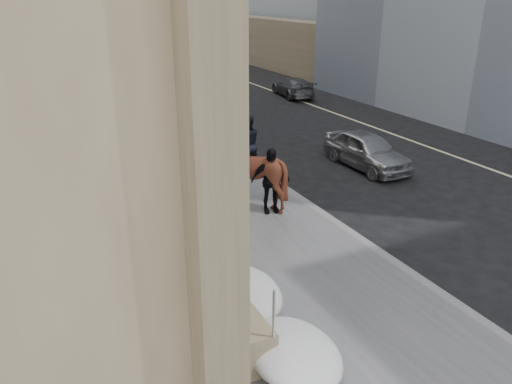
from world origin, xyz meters
TOP-DOWN VIEW (x-y plane):
  - ground at (0.00, 0.00)m, footprint 140.00×140.00m
  - sidewalk at (0.00, 10.00)m, footprint 5.00×80.00m
  - curb at (2.62, 10.00)m, footprint 0.24×80.00m
  - lane_line at (10.50, 10.00)m, footprint 0.15×70.00m
  - far_podium at (15.50, 10.00)m, footprint 2.00×80.00m
  - streetlight_mid at (2.74, 14.00)m, footprint 1.71×0.24m
  - streetlight_far at (2.74, 34.00)m, footprint 1.71×0.24m
  - traffic_signal at (2.07, 22.00)m, footprint 4.10×0.22m
  - snow_bank at (-1.42, 8.11)m, footprint 1.70×18.10m
  - mounted_horse_left at (-1.43, 6.15)m, footprint 1.66×2.88m
  - mounted_horse_right at (0.92, 4.67)m, footprint 1.93×2.13m
  - pedestrian at (1.28, 4.00)m, footprint 1.21×0.73m
  - car_silver at (6.49, 6.23)m, footprint 1.59×3.91m
  - car_grey at (10.77, 19.08)m, footprint 2.23×4.25m

SIDE VIEW (x-z plane):
  - ground at x=0.00m, z-range 0.00..0.00m
  - lane_line at x=10.50m, z-range 0.00..0.01m
  - sidewalk at x=0.00m, z-range 0.00..0.12m
  - curb at x=2.62m, z-range 0.00..0.12m
  - snow_bank at x=-1.42m, z-range 0.09..0.85m
  - car_grey at x=10.77m, z-range 0.00..1.18m
  - car_silver at x=6.49m, z-range 0.00..1.33m
  - pedestrian at x=1.28m, z-range 0.12..2.05m
  - mounted_horse_right at x=0.92m, z-range -0.08..2.66m
  - mounted_horse_left at x=-1.43m, z-range -0.09..2.71m
  - far_podium at x=15.50m, z-range 0.00..4.00m
  - traffic_signal at x=2.07m, z-range 1.00..7.00m
  - streetlight_mid at x=2.74m, z-range 0.58..8.58m
  - streetlight_far at x=2.74m, z-range 0.58..8.58m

